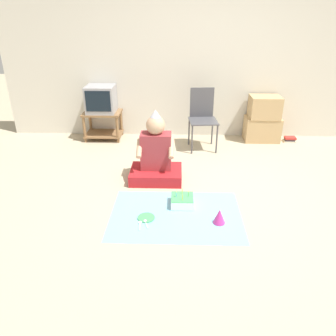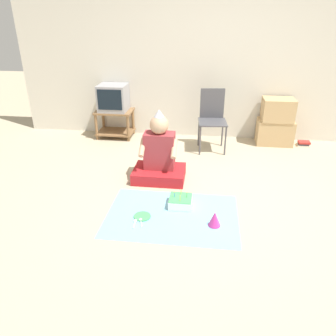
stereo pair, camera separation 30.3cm
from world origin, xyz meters
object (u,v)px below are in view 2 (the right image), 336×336
object	(u,v)px
tv	(113,98)
book_pile	(303,144)
party_hat_blue	(215,219)
cardboard_box_stack	(276,122)
paper_plate	(142,216)
folding_chair	(212,116)
person_seated	(159,157)
birthday_cake	(181,201)

from	to	relation	value
tv	book_pile	distance (m)	3.08
tv	party_hat_blue	xyz separation A→B (m)	(1.64, -2.35, -0.57)
cardboard_box_stack	paper_plate	distance (m)	2.85
tv	folding_chair	distance (m)	1.62
cardboard_box_stack	book_pile	bearing A→B (deg)	-6.56
cardboard_box_stack	person_seated	world-z (taller)	person_seated
cardboard_box_stack	person_seated	xyz separation A→B (m)	(-1.61, -1.41, -0.07)
paper_plate	party_hat_blue	bearing A→B (deg)	-4.38
folding_chair	birthday_cake	xyz separation A→B (m)	(-0.30, -1.72, -0.45)
folding_chair	paper_plate	size ratio (longest dim) A/B	5.09
book_pile	person_seated	xyz separation A→B (m)	(-2.06, -1.36, 0.25)
book_pile	paper_plate	bearing A→B (deg)	-133.25
tv	book_pile	size ratio (longest dim) A/B	2.31
tv	party_hat_blue	world-z (taller)	tv
paper_plate	birthday_cake	bearing A→B (deg)	35.97
person_seated	party_hat_blue	world-z (taller)	person_seated
folding_chair	book_pile	size ratio (longest dim) A/B	4.66
folding_chair	paper_plate	bearing A→B (deg)	-108.68
tv	birthday_cake	size ratio (longest dim) A/B	1.82
birthday_cake	person_seated	bearing A→B (deg)	117.60
cardboard_box_stack	birthday_cake	distance (m)	2.42
tv	book_pile	world-z (taller)	tv
tv	paper_plate	xyz separation A→B (m)	(0.91, -2.29, -0.64)
party_hat_blue	paper_plate	xyz separation A→B (m)	(-0.73, 0.06, -0.07)
folding_chair	birthday_cake	size ratio (longest dim) A/B	3.67
book_pile	birthday_cake	world-z (taller)	birthday_cake
birthday_cake	book_pile	bearing A→B (deg)	48.59
cardboard_box_stack	person_seated	size ratio (longest dim) A/B	0.82
tv	folding_chair	world-z (taller)	folding_chair
tv	birthday_cake	world-z (taller)	tv
person_seated	birthday_cake	xyz separation A→B (m)	(0.32, -0.62, -0.23)
cardboard_box_stack	paper_plate	size ratio (longest dim) A/B	4.12
tv	cardboard_box_stack	bearing A→B (deg)	0.00
person_seated	paper_plate	bearing A→B (deg)	-92.93
cardboard_box_stack	person_seated	distance (m)	2.14
person_seated	paper_plate	world-z (taller)	person_seated
birthday_cake	paper_plate	size ratio (longest dim) A/B	1.39
tv	person_seated	size ratio (longest dim) A/B	0.50
person_seated	birthday_cake	distance (m)	0.73
book_pile	birthday_cake	size ratio (longest dim) A/B	0.79
folding_chair	birthday_cake	distance (m)	1.80
person_seated	paper_plate	size ratio (longest dim) A/B	5.05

